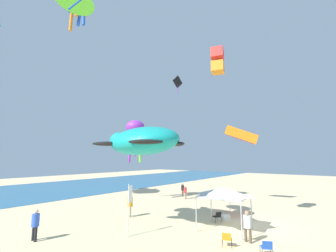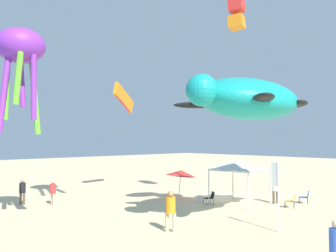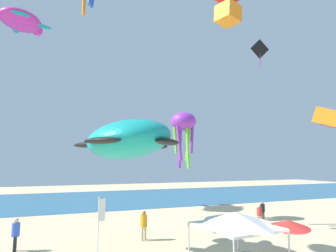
% 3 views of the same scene
% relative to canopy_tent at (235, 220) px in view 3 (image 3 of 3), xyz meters
% --- Properties ---
extents(ocean_strip, '(120.00, 22.35, 0.02)m').
position_rel_canopy_tent_xyz_m(ocean_strip, '(2.47, 31.23, -2.55)').
color(ocean_strip, '#28668E').
rests_on(ocean_strip, ground).
extents(canopy_tent, '(3.19, 3.44, 2.90)m').
position_rel_canopy_tent_xyz_m(canopy_tent, '(0.00, 0.00, 0.00)').
color(canopy_tent, '#B7B7BC').
rests_on(canopy_tent, ground).
extents(beach_umbrella, '(2.10, 2.10, 2.19)m').
position_rel_canopy_tent_xyz_m(beach_umbrella, '(4.13, 1.28, -0.71)').
color(beach_umbrella, silver).
rests_on(beach_umbrella, ground).
extents(banner_flag, '(0.36, 0.06, 3.29)m').
position_rel_canopy_tent_xyz_m(banner_flag, '(-5.08, 4.36, -0.58)').
color(banner_flag, silver).
rests_on(banner_flag, ground).
extents(person_by_tent, '(0.45, 0.45, 1.88)m').
position_rel_canopy_tent_xyz_m(person_by_tent, '(-1.70, 7.93, -1.45)').
color(person_by_tent, '#C6B28C').
rests_on(person_by_tent, ground).
extents(person_far_stroller, '(0.42, 0.39, 1.66)m').
position_rel_canopy_tent_xyz_m(person_far_stroller, '(9.81, 10.31, -1.58)').
color(person_far_stroller, brown).
rests_on(person_far_stroller, ground).
extents(person_kite_handler, '(0.43, 0.38, 1.60)m').
position_rel_canopy_tent_xyz_m(person_kite_handler, '(8.33, 8.92, -1.62)').
color(person_kite_handler, '#C6B28C').
rests_on(person_kite_handler, ground).
extents(person_near_umbrella, '(0.44, 0.50, 1.85)m').
position_rel_canopy_tent_xyz_m(person_near_umbrella, '(-9.19, 8.25, -1.47)').
color(person_near_umbrella, black).
rests_on(person_near_umbrella, ground).
extents(kite_turtle_teal, '(6.22, 7.00, 2.65)m').
position_rel_canopy_tent_xyz_m(kite_turtle_teal, '(-3.60, 4.65, 3.69)').
color(kite_turtle_teal, teal).
extents(kite_box_red, '(1.23, 1.19, 2.03)m').
position_rel_canopy_tent_xyz_m(kite_box_red, '(0.03, 0.17, 10.02)').
color(kite_box_red, red).
extents(kite_diamond_black, '(2.09, 0.44, 3.03)m').
position_rel_canopy_tent_xyz_m(kite_diamond_black, '(12.29, 12.79, 14.22)').
color(kite_diamond_black, black).
extents(kite_turtle_magenta, '(6.27, 6.26, 1.89)m').
position_rel_canopy_tent_xyz_m(kite_turtle_magenta, '(-11.41, 23.44, 18.07)').
color(kite_turtle_magenta, '#E02D9E').
extents(kite_octopus_purple, '(2.29, 2.29, 5.08)m').
position_rel_canopy_tent_xyz_m(kite_octopus_purple, '(3.48, 12.92, 5.91)').
color(kite_octopus_purple, purple).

